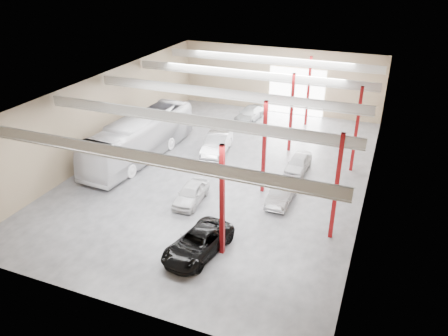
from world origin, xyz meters
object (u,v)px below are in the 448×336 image
Objects in this scene: coach_bus at (140,138)px; black_sedan at (198,243)px; car_row_a at (191,193)px; car_right_far at (298,163)px; car_right_near at (282,193)px; car_row_c at (249,114)px; car_row_b at (217,144)px.

coach_bus is 14.52m from black_sedan.
car_row_a is 9.72m from car_right_far.
coach_bus reaches higher than car_right_near.
car_right_far is at bearing -47.59° from car_row_c.
car_right_far is at bearing -14.39° from car_row_b.
car_row_c is (-4.50, 22.59, -0.02)m from black_sedan.
black_sedan is 8.25m from car_right_near.
car_row_a is at bearing -88.05° from car_row_b.
car_right_near is 1.04× the size of car_right_far.
car_row_c is at bearing 111.25° from black_sedan.
black_sedan is 1.25× the size of car_right_near.
coach_bus is at bearing -166.92° from car_right_far.
black_sedan reaches higher than car_right_near.
car_row_a is 0.77× the size of car_row_b.
coach_bus is 8.91m from car_row_a.
black_sedan is at bearing -42.53° from coach_bus.
car_row_b is 7.54m from car_right_far.
black_sedan is 1.27× the size of car_row_a.
car_row_c reaches higher than car_right_near.
car_row_b is 1.10× the size of car_row_c.
car_row_c is 12.26m from car_right_far.
car_row_b reaches higher than car_right_near.
coach_bus is at bearing 141.55° from car_row_a.
coach_bus reaches higher than black_sedan.
car_row_c is at bearing 129.75° from car_right_far.
black_sedan is 23.03m from car_row_c.
coach_bus is at bearing -110.05° from car_row_c.
car_row_a is 0.98× the size of car_right_near.
car_right_far is (0.00, 5.20, -0.01)m from car_right_near.
car_row_c is at bearing 68.17° from coach_bus.
coach_bus is 2.76× the size of car_row_c.
car_row_a is at bearing 129.53° from black_sedan.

